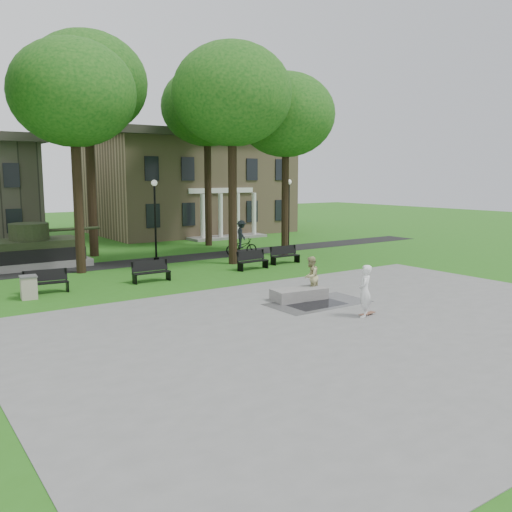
# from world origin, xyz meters

# --- Properties ---
(ground) EXTENTS (120.00, 120.00, 0.00)m
(ground) POSITION_xyz_m (0.00, 0.00, 0.00)
(ground) COLOR #266117
(ground) RESTS_ON ground
(plaza) EXTENTS (22.00, 16.00, 0.02)m
(plaza) POSITION_xyz_m (0.00, -5.00, 0.01)
(plaza) COLOR gray
(plaza) RESTS_ON ground
(footpath) EXTENTS (44.00, 2.60, 0.01)m
(footpath) POSITION_xyz_m (0.00, 12.00, 0.01)
(footpath) COLOR black
(footpath) RESTS_ON ground
(building_right) EXTENTS (17.00, 12.00, 8.60)m
(building_right) POSITION_xyz_m (10.00, 26.00, 4.34)
(building_right) COLOR #9E8460
(building_right) RESTS_ON ground
(tree_1) EXTENTS (6.20, 6.20, 11.63)m
(tree_1) POSITION_xyz_m (-4.50, 10.50, 8.95)
(tree_1) COLOR black
(tree_1) RESTS_ON ground
(tree_2) EXTENTS (6.60, 6.60, 12.16)m
(tree_2) POSITION_xyz_m (3.50, 8.50, 9.32)
(tree_2) COLOR black
(tree_2) RESTS_ON ground
(tree_3) EXTENTS (6.00, 6.00, 11.19)m
(tree_3) POSITION_xyz_m (8.00, 9.50, 8.60)
(tree_3) COLOR black
(tree_3) RESTS_ON ground
(tree_4) EXTENTS (7.20, 7.20, 13.50)m
(tree_4) POSITION_xyz_m (-2.00, 16.00, 10.39)
(tree_4) COLOR black
(tree_4) RESTS_ON ground
(tree_5) EXTENTS (6.40, 6.40, 12.44)m
(tree_5) POSITION_xyz_m (6.50, 16.50, 9.67)
(tree_5) COLOR black
(tree_5) RESTS_ON ground
(lamp_mid) EXTENTS (0.36, 0.36, 4.73)m
(lamp_mid) POSITION_xyz_m (0.50, 12.30, 2.79)
(lamp_mid) COLOR black
(lamp_mid) RESTS_ON ground
(lamp_right) EXTENTS (0.36, 0.36, 4.73)m
(lamp_right) POSITION_xyz_m (10.50, 12.30, 2.79)
(lamp_right) COLOR black
(lamp_right) RESTS_ON ground
(tank_monument) EXTENTS (7.45, 3.40, 2.40)m
(tank_monument) POSITION_xyz_m (-6.46, 14.00, 0.86)
(tank_monument) COLOR gray
(tank_monument) RESTS_ON ground
(puddle) EXTENTS (2.20, 1.20, 0.00)m
(puddle) POSITION_xyz_m (0.80, -1.84, 0.02)
(puddle) COLOR black
(puddle) RESTS_ON plaza
(concrete_block) EXTENTS (2.31, 1.27, 0.45)m
(concrete_block) POSITION_xyz_m (0.77, -0.75, 0.24)
(concrete_block) COLOR gray
(concrete_block) RESTS_ON plaza
(skateboard) EXTENTS (0.80, 0.32, 0.07)m
(skateboard) POSITION_xyz_m (1.19, -4.08, 0.06)
(skateboard) COLOR brown
(skateboard) RESTS_ON plaza
(skateboarder) EXTENTS (0.81, 0.77, 1.85)m
(skateboarder) POSITION_xyz_m (0.94, -4.17, 0.95)
(skateboarder) COLOR white
(skateboarder) RESTS_ON plaza
(friend_watching) EXTENTS (1.01, 0.93, 1.67)m
(friend_watching) POSITION_xyz_m (1.51, -0.60, 0.86)
(friend_watching) COLOR tan
(friend_watching) RESTS_ON plaza
(cyclist) EXTENTS (2.12, 1.27, 2.20)m
(cyclist) POSITION_xyz_m (5.79, 11.11, 0.90)
(cyclist) COLOR black
(cyclist) RESTS_ON ground
(park_bench_0) EXTENTS (1.84, 0.70, 1.00)m
(park_bench_0) POSITION_xyz_m (-7.26, 6.41, 0.52)
(park_bench_0) COLOR black
(park_bench_0) RESTS_ON ground
(park_bench_1) EXTENTS (1.80, 0.54, 1.00)m
(park_bench_1) POSITION_xyz_m (-2.54, 6.21, 0.52)
(park_bench_1) COLOR black
(park_bench_1) RESTS_ON ground
(park_bench_2) EXTENTS (1.83, 0.64, 1.00)m
(park_bench_2) POSITION_xyz_m (3.32, 6.31, 0.52)
(park_bench_2) COLOR black
(park_bench_2) RESTS_ON ground
(park_bench_3) EXTENTS (1.80, 0.53, 1.00)m
(park_bench_3) POSITION_xyz_m (5.96, 6.90, 0.52)
(park_bench_3) COLOR black
(park_bench_3) RESTS_ON ground
(trash_bin) EXTENTS (0.72, 0.72, 0.96)m
(trash_bin) POSITION_xyz_m (-8.10, 5.66, 0.49)
(trash_bin) COLOR #B3A393
(trash_bin) RESTS_ON ground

